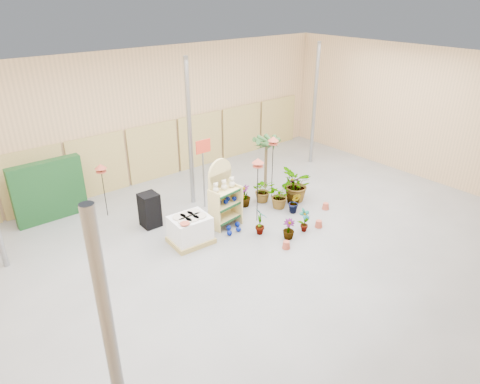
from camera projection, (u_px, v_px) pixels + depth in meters
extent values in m
cube|color=slate|center=(267.00, 250.00, 11.25)|extent=(15.00, 12.00, 0.10)
cube|color=white|center=(273.00, 71.00, 9.26)|extent=(15.00, 12.00, 0.10)
cube|color=tan|center=(148.00, 116.00, 14.49)|extent=(15.00, 0.10, 4.50)
cube|color=tan|center=(432.00, 116.00, 14.56)|extent=(0.10, 12.00, 4.50)
cylinder|color=gray|center=(315.00, 105.00, 15.84)|extent=(0.14, 0.14, 4.50)
cylinder|color=gray|center=(190.00, 134.00, 12.70)|extent=(0.14, 0.14, 4.50)
cube|color=#9A8447|center=(34.00, 182.00, 12.66)|extent=(1.90, 0.06, 2.00)
cube|color=#9A8447|center=(98.00, 166.00, 13.80)|extent=(1.90, 0.06, 2.00)
cube|color=#9A8447|center=(154.00, 152.00, 14.94)|extent=(1.90, 0.06, 2.00)
cube|color=#9A8447|center=(201.00, 140.00, 16.08)|extent=(1.90, 0.06, 2.00)
cube|color=#9A8447|center=(242.00, 130.00, 17.22)|extent=(1.90, 0.06, 2.00)
cube|color=#9A8447|center=(278.00, 121.00, 18.35)|extent=(1.90, 0.06, 2.00)
cube|color=tan|center=(220.00, 198.00, 12.12)|extent=(0.84, 0.19, 1.58)
cylinder|color=tan|center=(220.00, 173.00, 11.78)|extent=(0.84, 0.19, 0.83)
cube|color=tan|center=(226.00, 217.00, 12.18)|extent=(0.85, 0.57, 0.04)
cube|color=#0F3819|center=(231.00, 220.00, 12.01)|extent=(0.79, 0.14, 0.06)
cube|color=tan|center=(226.00, 204.00, 12.00)|extent=(0.85, 0.57, 0.04)
cube|color=#0F3819|center=(231.00, 207.00, 11.83)|extent=(0.79, 0.14, 0.06)
cube|color=tan|center=(225.00, 191.00, 11.82)|extent=(0.85, 0.57, 0.04)
cube|color=#0F3819|center=(230.00, 194.00, 11.65)|extent=(0.79, 0.14, 0.06)
cube|color=tan|center=(214.00, 212.00, 11.81)|extent=(0.10, 0.46, 1.21)
cube|color=tan|center=(237.00, 203.00, 12.26)|extent=(0.10, 0.46, 1.21)
sphere|color=beige|center=(216.00, 190.00, 11.65)|extent=(0.17, 0.17, 0.17)
sphere|color=beige|center=(216.00, 185.00, 11.59)|extent=(0.13, 0.13, 0.13)
sphere|color=beige|center=(224.00, 187.00, 11.81)|extent=(0.18, 0.18, 0.18)
sphere|color=beige|center=(224.00, 182.00, 11.75)|extent=(0.13, 0.13, 0.13)
sphere|color=beige|center=(232.00, 184.00, 11.96)|extent=(0.19, 0.19, 0.19)
sphere|color=beige|center=(232.00, 179.00, 11.90)|extent=(0.13, 0.13, 0.13)
sphere|color=#031166|center=(217.00, 205.00, 11.77)|extent=(0.14, 0.14, 0.14)
sphere|color=#031166|center=(219.00, 202.00, 11.94)|extent=(0.14, 0.14, 0.14)
sphere|color=#031166|center=(226.00, 202.00, 11.94)|extent=(0.14, 0.14, 0.14)
sphere|color=#031166|center=(228.00, 199.00, 12.11)|extent=(0.14, 0.14, 0.14)
sphere|color=#031166|center=(234.00, 199.00, 12.11)|extent=(0.14, 0.14, 0.14)
sphere|color=#031166|center=(229.00, 233.00, 11.79)|extent=(0.15, 0.15, 0.15)
sphere|color=#031166|center=(229.00, 228.00, 12.05)|extent=(0.15, 0.15, 0.15)
sphere|color=#031166|center=(238.00, 229.00, 11.97)|extent=(0.15, 0.15, 0.15)
sphere|color=#031166|center=(238.00, 224.00, 12.23)|extent=(0.15, 0.15, 0.15)
cube|color=#9A8447|center=(191.00, 240.00, 11.49)|extent=(1.13, 0.96, 0.14)
cube|color=white|center=(190.00, 228.00, 11.32)|extent=(1.03, 0.86, 0.63)
cylinder|color=beige|center=(185.00, 221.00, 10.95)|extent=(0.36, 0.36, 0.04)
cylinder|color=beige|center=(192.00, 219.00, 11.08)|extent=(0.36, 0.36, 0.04)
cylinder|color=beige|center=(200.00, 216.00, 11.21)|extent=(0.36, 0.36, 0.04)
cylinder|color=beige|center=(179.00, 217.00, 11.14)|extent=(0.36, 0.36, 0.04)
cylinder|color=beige|center=(187.00, 215.00, 11.27)|extent=(0.36, 0.36, 0.04)
cylinder|color=beige|center=(194.00, 212.00, 11.40)|extent=(0.36, 0.36, 0.04)
cube|color=black|center=(151.00, 218.00, 12.21)|extent=(0.50, 0.50, 0.50)
cube|color=black|center=(149.00, 202.00, 12.00)|extent=(0.50, 0.50, 0.50)
cube|color=#123C18|center=(49.00, 191.00, 12.31)|extent=(2.00, 0.30, 1.80)
cylinder|color=gray|center=(204.00, 174.00, 12.91)|extent=(0.05, 0.05, 2.20)
cube|color=red|center=(203.00, 146.00, 12.49)|extent=(0.50, 0.03, 0.40)
cylinder|color=black|center=(257.00, 194.00, 12.22)|extent=(0.02, 0.02, 1.72)
cylinder|color=#A64330|center=(258.00, 166.00, 11.85)|extent=(0.30, 0.30, 0.02)
cone|color=#A64330|center=(258.00, 161.00, 11.77)|extent=(0.34, 0.34, 0.14)
cylinder|color=black|center=(272.00, 171.00, 13.62)|extent=(0.02, 0.02, 1.82)
cylinder|color=#A64330|center=(273.00, 144.00, 13.23)|extent=(0.30, 0.30, 0.02)
cone|color=#A64330|center=(273.00, 139.00, 13.15)|extent=(0.34, 0.34, 0.14)
cylinder|color=black|center=(105.00, 194.00, 12.56)|extent=(0.02, 0.02, 1.42)
cylinder|color=#A64330|center=(101.00, 172.00, 12.26)|extent=(0.30, 0.30, 0.02)
cone|color=#A64330|center=(100.00, 166.00, 12.18)|extent=(0.34, 0.34, 0.14)
cylinder|color=brown|center=(266.00, 166.00, 14.35)|extent=(0.10, 0.10, 1.54)
imported|color=#254B20|center=(260.00, 221.00, 11.72)|extent=(0.42, 0.51, 0.82)
imported|color=#254B20|center=(279.00, 195.00, 13.17)|extent=(0.99, 0.96, 0.84)
imported|color=#254B20|center=(294.00, 190.00, 13.42)|extent=(0.60, 0.60, 0.90)
imported|color=#254B20|center=(289.00, 181.00, 14.23)|extent=(0.38, 0.46, 0.75)
imported|color=#254B20|center=(239.00, 202.00, 12.91)|extent=(0.47, 0.48, 0.68)
imported|color=#254B20|center=(263.00, 190.00, 13.55)|extent=(0.93, 0.91, 0.79)
imported|color=#254B20|center=(289.00, 229.00, 11.57)|extent=(0.45, 0.45, 0.58)
imported|color=#254B20|center=(304.00, 220.00, 11.88)|extent=(0.38, 0.26, 0.69)
imported|color=#254B20|center=(295.00, 203.00, 12.87)|extent=(0.47, 0.48, 0.68)
imported|color=#254B20|center=(297.00, 185.00, 13.47)|extent=(1.36, 1.38, 1.16)
imported|color=#254B20|center=(244.00, 196.00, 13.28)|extent=(0.52, 0.52, 0.71)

